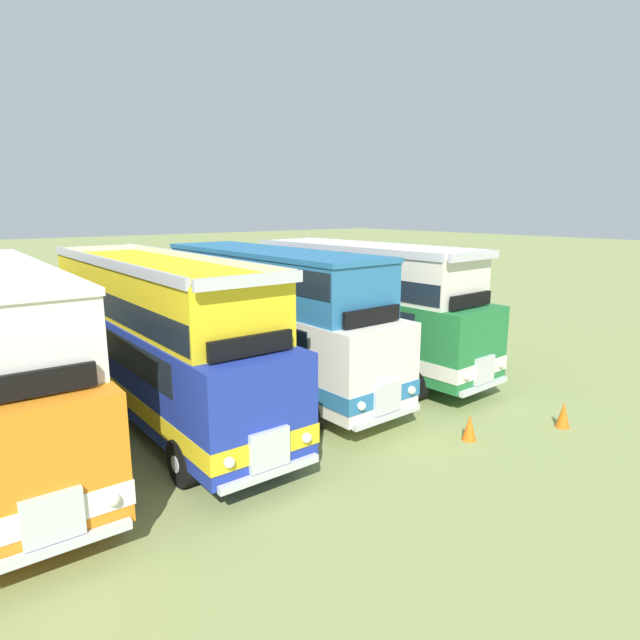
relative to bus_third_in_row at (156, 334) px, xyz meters
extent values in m
plane|color=#8C9956|center=(0.00, 0.05, -2.36)|extent=(200.00, 200.00, 0.00)
cube|color=orange|center=(-3.81, -0.02, -0.66)|extent=(2.85, 11.30, 2.30)
cube|color=white|center=(-3.81, -0.02, -1.26)|extent=(2.89, 11.34, 0.44)
cube|color=#19232D|center=(-3.99, -5.57, -0.01)|extent=(2.20, 0.17, 0.90)
cube|color=silver|center=(-3.99, -5.68, -1.26)|extent=(0.90, 0.15, 0.80)
cube|color=silver|center=(-3.99, -5.71, -1.76)|extent=(2.30, 0.21, 0.16)
sphere|color=#EAEACC|center=(-3.09, -5.72, -1.26)|extent=(0.22, 0.22, 0.22)
cube|color=black|center=(-3.97, -5.08, 0.74)|extent=(1.90, 0.18, 0.40)
cylinder|color=black|center=(-2.79, -4.07, -1.84)|extent=(0.31, 1.05, 1.04)
cylinder|color=silver|center=(-2.64, -4.08, -1.84)|extent=(0.03, 0.36, 0.36)
cylinder|color=black|center=(-2.55, 3.75, -1.84)|extent=(0.31, 1.05, 1.04)
cylinder|color=silver|center=(-2.40, 3.75, -1.84)|extent=(0.03, 0.36, 0.36)
cube|color=#1E339E|center=(0.00, -0.12, -0.66)|extent=(2.62, 11.19, 2.30)
cube|color=yellow|center=(0.00, -0.12, -1.26)|extent=(2.66, 11.23, 0.44)
cube|color=#19232D|center=(0.00, 0.28, -0.06)|extent=(2.63, 8.79, 0.76)
cube|color=#19232D|center=(-0.06, -5.64, -0.01)|extent=(2.20, 0.12, 0.90)
cube|color=silver|center=(-0.06, -5.75, -1.26)|extent=(0.90, 0.13, 0.80)
cube|color=silver|center=(-0.06, -5.78, -1.76)|extent=(2.30, 0.17, 0.16)
sphere|color=#EAEACC|center=(0.84, -5.77, -1.26)|extent=(0.22, 0.22, 0.22)
sphere|color=#EAEACC|center=(-0.96, -5.75, -1.26)|extent=(0.22, 0.22, 0.22)
cube|color=yellow|center=(0.00, 0.13, 1.24)|extent=(2.51, 10.29, 1.50)
cube|color=silver|center=(-0.06, -5.20, 2.04)|extent=(2.40, 0.13, 0.24)
cube|color=silver|center=(0.05, 4.76, 2.04)|extent=(2.40, 0.13, 0.24)
cube|color=silver|center=(1.20, 0.12, 2.04)|extent=(0.21, 10.26, 0.24)
cube|color=silver|center=(-1.20, 0.15, 2.04)|extent=(0.21, 10.26, 0.24)
cube|color=#19232D|center=(0.00, 0.13, 0.94)|extent=(2.55, 10.19, 0.64)
cube|color=black|center=(-0.06, -5.15, 0.74)|extent=(1.90, 0.14, 0.40)
cylinder|color=black|center=(1.10, -4.11, -1.84)|extent=(0.29, 1.04, 1.04)
cylinder|color=silver|center=(1.25, -4.11, -1.84)|extent=(0.02, 0.36, 0.36)
cylinder|color=black|center=(-1.20, -4.09, -1.84)|extent=(0.29, 1.04, 1.04)
cylinder|color=silver|center=(-1.35, -4.08, -1.84)|extent=(0.02, 0.36, 0.36)
cylinder|color=black|center=(1.19, 3.65, -1.84)|extent=(0.29, 1.04, 1.04)
cylinder|color=silver|center=(1.34, 3.65, -1.84)|extent=(0.02, 0.36, 0.36)
cylinder|color=black|center=(-1.11, 3.68, -1.84)|extent=(0.29, 1.04, 1.04)
cylinder|color=silver|center=(-1.26, 3.68, -1.84)|extent=(0.02, 0.36, 0.36)
cube|color=silver|center=(3.81, -0.09, -0.66)|extent=(2.61, 9.97, 2.30)
cube|color=teal|center=(3.81, -0.09, -1.26)|extent=(2.65, 10.01, 0.44)
cube|color=#19232D|center=(3.81, 0.31, -0.06)|extent=(2.61, 7.57, 0.76)
cube|color=#19232D|center=(3.87, -5.00, -0.01)|extent=(2.20, 0.12, 0.90)
cube|color=silver|center=(3.87, -5.11, -1.26)|extent=(0.90, 0.13, 0.80)
cube|color=silver|center=(3.87, -5.14, -1.76)|extent=(2.30, 0.17, 0.16)
sphere|color=#EAEACC|center=(4.77, -5.11, -1.26)|extent=(0.22, 0.22, 0.22)
sphere|color=#EAEACC|center=(2.97, -5.13, -1.26)|extent=(0.22, 0.22, 0.22)
cube|color=teal|center=(3.81, 0.16, 1.24)|extent=(2.50, 9.06, 1.50)
cube|color=teal|center=(3.81, 0.16, 2.06)|extent=(2.56, 9.16, 0.14)
cube|color=#19232D|center=(3.81, 0.16, 1.54)|extent=(2.54, 8.96, 0.68)
cube|color=black|center=(3.86, -4.51, 0.74)|extent=(1.90, 0.14, 0.40)
cylinder|color=black|center=(5.00, -3.45, -1.84)|extent=(0.29, 1.04, 1.04)
cylinder|color=silver|center=(5.15, -3.45, -1.84)|extent=(0.02, 0.36, 0.36)
cylinder|color=black|center=(2.70, -3.48, -1.84)|extent=(0.29, 1.04, 1.04)
cylinder|color=silver|center=(2.55, -3.48, -1.84)|extent=(0.02, 0.36, 0.36)
cylinder|color=black|center=(4.93, 3.09, -1.84)|extent=(0.29, 1.04, 1.04)
cylinder|color=silver|center=(5.08, 3.09, -1.84)|extent=(0.02, 0.36, 0.36)
cylinder|color=black|center=(2.63, 3.06, -1.84)|extent=(0.29, 1.04, 1.04)
cylinder|color=silver|center=(2.48, 3.06, -1.84)|extent=(0.02, 0.36, 0.36)
cube|color=#237538|center=(7.62, -0.23, -0.66)|extent=(2.82, 9.99, 2.30)
cube|color=silver|center=(7.62, -0.23, -1.26)|extent=(2.86, 10.03, 0.44)
cube|color=#19232D|center=(7.61, 0.17, -0.06)|extent=(2.77, 7.59, 0.76)
cube|color=#19232D|center=(7.78, -5.12, -0.01)|extent=(2.20, 0.17, 0.90)
cube|color=silver|center=(7.79, -5.23, -1.26)|extent=(0.90, 0.15, 0.80)
cube|color=silver|center=(7.79, -5.26, -1.76)|extent=(2.30, 0.21, 0.16)
sphere|color=#EAEACC|center=(8.69, -5.21, -1.26)|extent=(0.22, 0.22, 0.22)
sphere|color=#EAEACC|center=(6.89, -5.27, -1.26)|extent=(0.22, 0.22, 0.22)
cube|color=silver|center=(7.62, 0.02, 1.24)|extent=(2.69, 9.08, 1.50)
cube|color=silver|center=(7.77, -4.68, 2.04)|extent=(2.40, 0.18, 0.24)
cube|color=silver|center=(7.49, 4.03, 2.04)|extent=(2.40, 0.18, 0.24)
cube|color=silver|center=(8.82, 0.06, 2.04)|extent=(0.39, 9.01, 0.24)
cube|color=silver|center=(6.42, -0.02, 2.04)|extent=(0.39, 9.01, 0.24)
cube|color=#19232D|center=(7.62, 0.02, 0.94)|extent=(2.73, 8.99, 0.64)
cube|color=black|center=(7.77, -4.63, 0.74)|extent=(1.90, 0.18, 0.40)
cylinder|color=black|center=(8.88, -3.54, -1.84)|extent=(0.31, 1.05, 1.04)
cylinder|color=silver|center=(9.03, -3.54, -1.84)|extent=(0.03, 0.36, 0.36)
cylinder|color=black|center=(6.58, -3.62, -1.84)|extent=(0.31, 1.05, 1.04)
cylinder|color=silver|center=(6.43, -3.62, -1.84)|extent=(0.03, 0.36, 0.36)
cylinder|color=black|center=(8.67, 2.96, -1.84)|extent=(0.31, 1.05, 1.04)
cylinder|color=silver|center=(8.82, 2.97, -1.84)|extent=(0.03, 0.36, 0.36)
cylinder|color=black|center=(6.37, 2.89, -1.84)|extent=(0.31, 1.05, 1.04)
cylinder|color=silver|center=(6.22, 2.88, -1.84)|extent=(0.03, 0.36, 0.36)
cone|color=orange|center=(5.45, -6.48, -2.03)|extent=(0.36, 0.36, 0.67)
cone|color=orange|center=(8.09, -7.54, -2.00)|extent=(0.36, 0.36, 0.72)
cylinder|color=#8C704C|center=(0.00, 11.69, -1.84)|extent=(0.08, 0.08, 1.05)
cylinder|color=#8C704C|center=(5.31, 11.69, -1.84)|extent=(0.08, 0.08, 1.05)
cylinder|color=#8C704C|center=(10.62, 11.69, -1.84)|extent=(0.08, 0.08, 1.05)
cylinder|color=beige|center=(0.00, 11.69, -1.43)|extent=(21.25, 0.03, 0.03)
camera|label=1|loc=(-5.39, -14.07, 3.42)|focal=30.10mm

